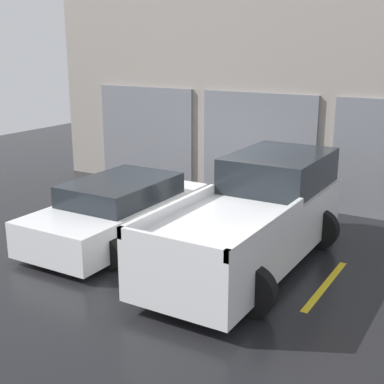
% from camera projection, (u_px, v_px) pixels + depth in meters
% --- Properties ---
extents(ground_plane, '(28.00, 28.00, 0.00)m').
position_uv_depth(ground_plane, '(207.00, 235.00, 11.40)').
color(ground_plane, black).
extents(shophouse_building, '(13.12, 0.68, 5.14)m').
position_uv_depth(shophouse_building, '(271.00, 102.00, 13.44)').
color(shophouse_building, '#9E9389').
rests_on(shophouse_building, ground).
extents(pickup_truck, '(2.40, 5.12, 1.88)m').
position_uv_depth(pickup_truck, '(255.00, 218.00, 9.74)').
color(pickup_truck, white).
rests_on(pickup_truck, ground).
extents(sedan_white, '(2.21, 4.26, 1.25)m').
position_uv_depth(sedan_white, '(120.00, 211.00, 11.04)').
color(sedan_white, white).
rests_on(sedan_white, ground).
extents(parking_stripe_far_left, '(0.12, 2.20, 0.01)m').
position_uv_depth(parking_stripe_far_left, '(68.00, 226.00, 11.90)').
color(parking_stripe_far_left, gold).
rests_on(parking_stripe_far_left, ground).
extents(parking_stripe_left, '(0.12, 2.20, 0.01)m').
position_uv_depth(parking_stripe_left, '(179.00, 252.00, 10.46)').
color(parking_stripe_left, gold).
rests_on(parking_stripe_left, ground).
extents(parking_stripe_centre, '(0.12, 2.20, 0.01)m').
position_uv_depth(parking_stripe_centre, '(325.00, 285.00, 9.02)').
color(parking_stripe_centre, gold).
rests_on(parking_stripe_centre, ground).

